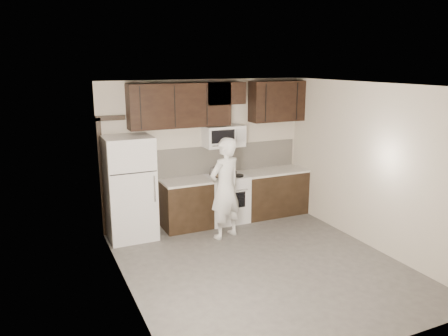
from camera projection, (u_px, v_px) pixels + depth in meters
floor at (262, 265)px, 6.65m from camera, size 4.50×4.50×0.00m
back_wall at (205, 151)px, 8.33m from camera, size 4.00×0.00×4.00m
ceiling at (266, 85)px, 6.01m from camera, size 4.50×4.50×0.00m
counter_run at (240, 196)px, 8.50m from camera, size 2.95×0.64×0.91m
stove at (226, 198)px, 8.38m from camera, size 0.76×0.66×0.94m
backsplash at (229, 158)px, 8.56m from camera, size 2.90×0.02×0.54m
upper_cabinets at (219, 102)px, 8.03m from camera, size 3.48×0.35×0.78m
microwave at (224, 136)px, 8.20m from camera, size 0.76×0.42×0.40m
refrigerator at (130, 188)px, 7.49m from camera, size 0.80×0.76×1.80m
door_trim at (103, 167)px, 7.54m from camera, size 0.50×0.08×2.12m
saucepan at (215, 171)px, 8.32m from camera, size 0.31×0.18×0.17m
baking_tray at (223, 177)px, 8.13m from camera, size 0.42×0.35×0.02m
pizza at (223, 176)px, 8.12m from camera, size 0.30×0.30×0.02m
person at (225, 188)px, 7.52m from camera, size 0.75×0.61×1.78m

